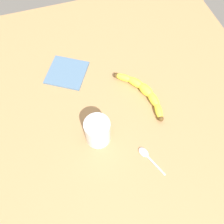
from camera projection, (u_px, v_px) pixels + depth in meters
The scene contains 5 objects.
wooden_tabletop at pixel (102, 118), 86.91cm from camera, with size 120.00×120.00×3.00cm, color #A57B4F.
banana at pixel (143, 92), 88.34cm from camera, with size 23.31×11.93×3.33cm.
smoothie_glass at pixel (98, 131), 77.60cm from camera, with size 7.87×7.87×9.69cm.
teaspoon at pixel (145, 154), 78.64cm from camera, with size 10.90×5.63×0.80cm.
folded_napkin at pixel (67, 72), 94.09cm from camera, with size 13.28×13.67×0.60cm, color slate.
Camera 1 is at (-39.70, 8.72, 78.42)cm, focal length 40.77 mm.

